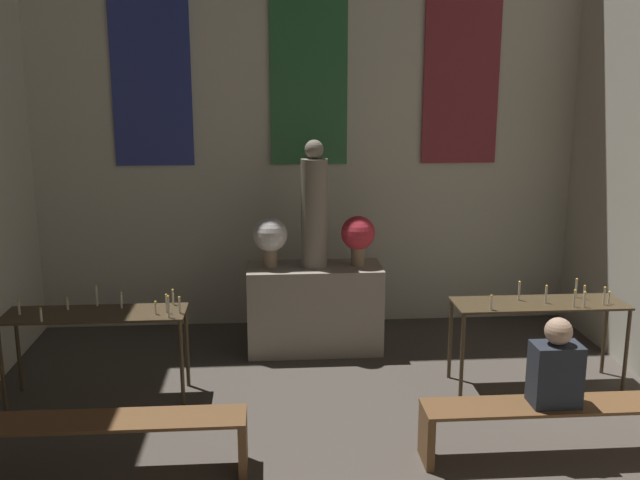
{
  "coord_description": "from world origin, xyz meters",
  "views": [
    {
      "loc": [
        -0.48,
        2.45,
        2.83
      ],
      "look_at": [
        0.0,
        8.85,
        1.38
      ],
      "focal_mm": 40.0,
      "sensor_mm": 36.0,
      "label": 1
    }
  ],
  "objects_px": {
    "pew_back_left": "(93,433)",
    "candle_rack_right": "(539,312)",
    "altar": "(314,308)",
    "flower_vase_left": "(270,237)",
    "flower_vase_right": "(358,235)",
    "person_seated": "(556,367)",
    "pew_back_right": "(567,417)",
    "statue": "(314,208)",
    "candle_rack_left": "(97,322)"
  },
  "relations": [
    {
      "from": "candle_rack_left",
      "to": "pew_back_left",
      "type": "bearing_deg",
      "value": -79.41
    },
    {
      "from": "flower_vase_right",
      "to": "person_seated",
      "type": "xyz_separation_m",
      "value": [
        1.19,
        -2.37,
        -0.51
      ]
    },
    {
      "from": "person_seated",
      "to": "flower_vase_right",
      "type": "bearing_deg",
      "value": 116.74
    },
    {
      "from": "pew_back_right",
      "to": "altar",
      "type": "bearing_deg",
      "value": 126.74
    },
    {
      "from": "flower_vase_left",
      "to": "altar",
      "type": "bearing_deg",
      "value": 0.0
    },
    {
      "from": "person_seated",
      "to": "altar",
      "type": "bearing_deg",
      "value": 124.88
    },
    {
      "from": "flower_vase_left",
      "to": "candle_rack_left",
      "type": "height_order",
      "value": "flower_vase_left"
    },
    {
      "from": "altar",
      "to": "flower_vase_left",
      "type": "bearing_deg",
      "value": 180.0
    },
    {
      "from": "flower_vase_right",
      "to": "candle_rack_right",
      "type": "distance_m",
      "value": 1.96
    },
    {
      "from": "candle_rack_left",
      "to": "person_seated",
      "type": "relative_size",
      "value": 2.33
    },
    {
      "from": "altar",
      "to": "person_seated",
      "type": "xyz_separation_m",
      "value": [
        1.65,
        -2.37,
        0.27
      ]
    },
    {
      "from": "altar",
      "to": "candle_rack_right",
      "type": "height_order",
      "value": "candle_rack_right"
    },
    {
      "from": "flower_vase_right",
      "to": "candle_rack_right",
      "type": "xyz_separation_m",
      "value": [
        1.57,
        -1.06,
        -0.52
      ]
    },
    {
      "from": "flower_vase_right",
      "to": "candle_rack_left",
      "type": "distance_m",
      "value": 2.74
    },
    {
      "from": "flower_vase_right",
      "to": "candle_rack_left",
      "type": "bearing_deg",
      "value": -156.73
    },
    {
      "from": "pew_back_left",
      "to": "person_seated",
      "type": "distance_m",
      "value": 3.44
    },
    {
      "from": "statue",
      "to": "person_seated",
      "type": "bearing_deg",
      "value": -55.12
    },
    {
      "from": "pew_back_left",
      "to": "candle_rack_right",
      "type": "bearing_deg",
      "value": 18.98
    },
    {
      "from": "candle_rack_left",
      "to": "flower_vase_left",
      "type": "bearing_deg",
      "value": 34.34
    },
    {
      "from": "altar",
      "to": "candle_rack_right",
      "type": "bearing_deg",
      "value": -27.71
    },
    {
      "from": "pew_back_right",
      "to": "pew_back_left",
      "type": "bearing_deg",
      "value": 180.0
    },
    {
      "from": "altar",
      "to": "flower_vase_right",
      "type": "height_order",
      "value": "flower_vase_right"
    },
    {
      "from": "pew_back_right",
      "to": "person_seated",
      "type": "distance_m",
      "value": 0.42
    },
    {
      "from": "flower_vase_right",
      "to": "person_seated",
      "type": "relative_size",
      "value": 0.77
    },
    {
      "from": "candle_rack_right",
      "to": "person_seated",
      "type": "bearing_deg",
      "value": -106.02
    },
    {
      "from": "flower_vase_left",
      "to": "person_seated",
      "type": "relative_size",
      "value": 0.77
    },
    {
      "from": "flower_vase_left",
      "to": "pew_back_left",
      "type": "xyz_separation_m",
      "value": [
        -1.31,
        -2.37,
        -0.92
      ]
    },
    {
      "from": "statue",
      "to": "flower_vase_left",
      "type": "height_order",
      "value": "statue"
    },
    {
      "from": "statue",
      "to": "candle_rack_left",
      "type": "relative_size",
      "value": 0.83
    },
    {
      "from": "altar",
      "to": "person_seated",
      "type": "height_order",
      "value": "person_seated"
    },
    {
      "from": "statue",
      "to": "pew_back_left",
      "type": "relative_size",
      "value": 0.59
    },
    {
      "from": "flower_vase_left",
      "to": "pew_back_right",
      "type": "relative_size",
      "value": 0.24
    },
    {
      "from": "candle_rack_left",
      "to": "pew_back_right",
      "type": "bearing_deg",
      "value": -19.07
    },
    {
      "from": "altar",
      "to": "flower_vase_left",
      "type": "xyz_separation_m",
      "value": [
        -0.46,
        0.0,
        0.79
      ]
    },
    {
      "from": "statue",
      "to": "candle_rack_left",
      "type": "xyz_separation_m",
      "value": [
        -2.01,
        -1.06,
        -0.81
      ]
    },
    {
      "from": "statue",
      "to": "candle_rack_left",
      "type": "height_order",
      "value": "statue"
    },
    {
      "from": "pew_back_right",
      "to": "person_seated",
      "type": "xyz_separation_m",
      "value": [
        -0.12,
        -0.0,
        0.41
      ]
    },
    {
      "from": "candle_rack_left",
      "to": "candle_rack_right",
      "type": "height_order",
      "value": "candle_rack_left"
    },
    {
      "from": "pew_back_right",
      "to": "person_seated",
      "type": "height_order",
      "value": "person_seated"
    },
    {
      "from": "altar",
      "to": "pew_back_left",
      "type": "bearing_deg",
      "value": -126.74
    },
    {
      "from": "altar",
      "to": "candle_rack_left",
      "type": "distance_m",
      "value": 2.29
    },
    {
      "from": "pew_back_left",
      "to": "candle_rack_left",
      "type": "bearing_deg",
      "value": 100.59
    },
    {
      "from": "altar",
      "to": "person_seated",
      "type": "relative_size",
      "value": 2.06
    },
    {
      "from": "altar",
      "to": "candle_rack_left",
      "type": "height_order",
      "value": "candle_rack_left"
    },
    {
      "from": "candle_rack_left",
      "to": "person_seated",
      "type": "distance_m",
      "value": 3.89
    },
    {
      "from": "flower_vase_right",
      "to": "candle_rack_right",
      "type": "height_order",
      "value": "flower_vase_right"
    },
    {
      "from": "candle_rack_right",
      "to": "pew_back_left",
      "type": "distance_m",
      "value": 4.03
    },
    {
      "from": "statue",
      "to": "candle_rack_right",
      "type": "distance_m",
      "value": 2.43
    },
    {
      "from": "pew_back_left",
      "to": "pew_back_right",
      "type": "relative_size",
      "value": 1.0
    },
    {
      "from": "statue",
      "to": "person_seated",
      "type": "distance_m",
      "value": 2.99
    }
  ]
}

